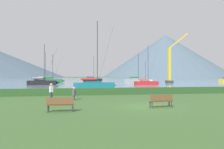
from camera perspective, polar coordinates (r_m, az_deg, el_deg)
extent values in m
plane|color=#3D602D|center=(17.13, 9.73, -8.12)|extent=(1000.00, 1000.00, 0.00)
cube|color=slate|center=(153.05, -8.40, -1.21)|extent=(320.00, 246.00, 0.00)
cube|color=#284C23|center=(27.62, 1.75, -4.31)|extent=(80.00, 1.20, 0.82)
cube|color=#19707A|center=(40.21, -4.60, -2.85)|extent=(7.47, 4.39, 1.11)
cone|color=#19707A|center=(41.96, 0.49, -2.75)|extent=(1.44, 1.26, 0.94)
cube|color=#16646E|center=(40.04, -5.13, -2.29)|extent=(3.01, 2.39, 0.71)
cylinder|color=#333338|center=(40.63, -3.81, 5.55)|extent=(0.14, 0.14, 11.77)
cylinder|color=#333338|center=(39.80, -5.90, -1.21)|extent=(3.08, 1.05, 0.12)
cylinder|color=red|center=(39.80, -5.90, -1.21)|extent=(2.72, 1.22, 0.44)
cylinder|color=#333338|center=(41.30, -1.68, 5.05)|extent=(3.22, 1.02, 11.19)
cube|color=black|center=(59.79, -17.63, -2.02)|extent=(7.13, 2.70, 1.11)
cone|color=black|center=(59.60, -13.77, -2.03)|extent=(1.24, 0.99, 0.94)
cube|color=black|center=(59.81, -18.01, -1.63)|extent=(2.68, 1.80, 0.70)
cylinder|color=#333338|center=(59.81, -17.04, 2.76)|extent=(0.14, 0.14, 9.87)
cylinder|color=#333338|center=(59.86, -18.56, -0.91)|extent=(3.17, 0.25, 0.12)
cylinder|color=gray|center=(59.86, -18.56, -0.91)|extent=(2.71, 0.55, 0.44)
cylinder|color=#333338|center=(59.70, -15.45, 2.52)|extent=(3.35, 0.17, 9.39)
cube|color=#236B38|center=(77.78, -15.49, -1.61)|extent=(7.81, 3.96, 1.17)
cone|color=#236B38|center=(78.37, -12.39, -1.60)|extent=(1.45, 1.23, 1.00)
cube|color=#206032|center=(77.73, -15.80, -1.29)|extent=(3.06, 2.29, 0.75)
cylinder|color=#333338|center=(77.89, -15.02, 1.77)|extent=(0.15, 0.15, 9.07)
cylinder|color=#333338|center=(77.66, -16.25, -0.71)|extent=(3.32, 0.78, 0.13)
cylinder|color=#2D7542|center=(77.66, -16.25, -0.71)|extent=(2.89, 1.01, 0.47)
cylinder|color=#333338|center=(78.11, -13.74, 1.60)|extent=(3.48, 0.72, 8.63)
cube|color=navy|center=(92.46, -17.15, -1.41)|extent=(7.66, 3.48, 1.16)
cone|color=navy|center=(92.63, -14.54, -1.41)|extent=(1.39, 1.14, 0.99)
cube|color=#1B2449|center=(92.45, -17.41, -1.14)|extent=(2.95, 2.12, 0.74)
cylinder|color=#333338|center=(92.54, -16.75, 2.08)|extent=(0.15, 0.15, 11.15)
cylinder|color=#333338|center=(92.43, -17.79, -0.65)|extent=(3.31, 0.56, 0.13)
cylinder|color=tan|center=(92.43, -17.79, -0.65)|extent=(2.86, 0.83, 0.46)
cylinder|color=#333338|center=(92.59, -15.67, 1.90)|extent=(3.49, 0.49, 10.60)
cube|color=white|center=(83.86, 8.35, -1.62)|extent=(6.04, 3.05, 0.91)
cone|color=white|center=(85.55, 10.27, -1.59)|extent=(1.12, 0.95, 0.77)
cube|color=silver|center=(83.69, 8.16, -1.39)|extent=(2.37, 1.77, 0.58)
cylinder|color=#333338|center=(84.10, 8.64, 0.78)|extent=(0.12, 0.12, 6.95)
cylinder|color=#333338|center=(83.45, 7.88, -0.97)|extent=(2.57, 0.59, 0.10)
cylinder|color=red|center=(83.45, 7.88, -0.97)|extent=(2.23, 0.78, 0.36)
cylinder|color=#333338|center=(84.79, 9.44, 0.66)|extent=(2.70, 0.55, 6.62)
cube|color=red|center=(57.38, 8.81, -2.19)|extent=(5.98, 2.25, 0.93)
cone|color=red|center=(58.71, 11.88, -2.15)|extent=(1.04, 0.83, 0.79)
cube|color=#A52020|center=(57.24, 8.50, -1.86)|extent=(2.25, 1.50, 0.59)
cylinder|color=#333338|center=(57.61, 9.27, 2.62)|extent=(0.12, 0.12, 9.57)
cylinder|color=#333338|center=(57.06, 8.04, -1.23)|extent=(2.66, 0.20, 0.10)
cylinder|color=gray|center=(57.06, 8.04, -1.23)|extent=(2.27, 0.46, 0.37)
cylinder|color=#333338|center=(58.14, 10.55, 2.36)|extent=(2.81, 0.13, 9.10)
cube|color=black|center=(94.80, -5.09, -1.39)|extent=(7.81, 3.76, 1.18)
cone|color=black|center=(95.99, -2.62, -1.38)|extent=(1.43, 1.20, 1.00)
cube|color=black|center=(94.68, -5.34, -1.13)|extent=(3.04, 2.23, 0.75)
cylinder|color=#333338|center=(95.01, -4.71, 1.77)|extent=(0.15, 0.15, 10.36)
cylinder|color=#333338|center=(94.52, -5.70, -0.65)|extent=(3.35, 0.68, 0.13)
cylinder|color=#2847A3|center=(94.52, -5.70, -0.65)|extent=(2.90, 0.93, 0.47)
cylinder|color=#333338|center=(95.48, -3.69, 1.60)|extent=(3.52, 0.61, 9.86)
cube|color=#9E9EA3|center=(73.47, 6.37, -1.68)|extent=(8.12, 4.53, 1.21)
cone|color=#9E9EA3|center=(75.88, 9.19, -1.63)|extent=(1.54, 1.33, 1.03)
cube|color=gray|center=(73.23, 6.08, -1.34)|extent=(3.24, 2.52, 0.77)
cylinder|color=#333338|center=(73.85, 6.80, 1.80)|extent=(0.15, 0.15, 8.83)
cylinder|color=#333338|center=(72.89, 5.66, -0.70)|extent=(3.38, 1.02, 0.13)
cylinder|color=#2D7542|center=(72.89, 5.66, -0.70)|extent=(2.97, 1.22, 0.48)
cylinder|color=#333338|center=(74.83, 7.98, 1.60)|extent=(3.54, 0.97, 8.40)
cube|color=brown|center=(14.73, -13.13, -7.63)|extent=(1.73, 0.56, 0.06)
cube|color=brown|center=(14.52, -13.21, -6.64)|extent=(1.71, 0.24, 0.45)
cylinder|color=#333338|center=(14.86, -10.07, -8.44)|extent=(0.08, 0.08, 0.45)
cylinder|color=#333338|center=(15.03, -16.01, -8.34)|extent=(0.08, 0.08, 0.45)
cylinder|color=#333338|center=(14.54, -10.15, -8.62)|extent=(0.08, 0.08, 0.45)
cylinder|color=#333338|center=(14.70, -16.22, -8.52)|extent=(0.08, 0.08, 0.45)
cube|color=brown|center=(16.77, 12.44, -6.74)|extent=(1.75, 0.58, 0.06)
cube|color=brown|center=(16.58, 12.74, -5.86)|extent=(1.72, 0.26, 0.45)
cylinder|color=#333338|center=(17.31, 14.50, -7.28)|extent=(0.08, 0.08, 0.45)
cylinder|color=#333338|center=(16.60, 9.77, -7.59)|extent=(0.08, 0.08, 0.45)
cylinder|color=#333338|center=(17.03, 15.05, -7.40)|extent=(0.08, 0.08, 0.45)
cylinder|color=#333338|center=(16.31, 10.26, -7.72)|extent=(0.08, 0.08, 0.45)
cylinder|color=#2D3347|center=(21.49, -9.76, -5.93)|extent=(0.14, 0.14, 0.45)
cylinder|color=#2D3347|center=(21.67, -9.81, -5.89)|extent=(0.14, 0.14, 0.45)
cylinder|color=#4C4C51|center=(21.54, -9.78, -4.59)|extent=(0.36, 0.36, 0.55)
cylinder|color=#4C4C51|center=(21.30, -9.72, -4.56)|extent=(0.09, 0.09, 0.49)
cylinder|color=#4C4C51|center=(21.78, -9.84, -4.47)|extent=(0.09, 0.09, 0.49)
sphere|color=tan|center=(21.51, -9.78, -3.48)|extent=(0.22, 0.22, 0.22)
cylinder|color=#2D3347|center=(20.50, -15.44, -5.64)|extent=(0.14, 0.14, 0.85)
cylinder|color=#2D3347|center=(20.67, -15.29, -5.59)|extent=(0.14, 0.14, 0.85)
cylinder|color=silver|center=(20.53, -15.36, -3.67)|extent=(0.36, 0.36, 0.55)
cylinder|color=silver|center=(20.30, -15.57, -3.63)|extent=(0.09, 0.09, 0.50)
cylinder|color=silver|center=(20.76, -15.15, -3.56)|extent=(0.09, 0.09, 0.50)
sphere|color=tan|center=(20.51, -15.36, -2.51)|extent=(0.22, 0.22, 0.22)
cube|color=#333338|center=(74.64, 14.55, -1.81)|extent=(2.00, 2.00, 0.80)
cube|color=gold|center=(74.71, 14.54, 2.55)|extent=(0.80, 0.80, 10.55)
cube|color=gold|center=(76.92, 16.73, 8.31)|extent=(6.68, 0.36, 5.32)
cone|color=#4C6070|center=(396.64, 13.62, 4.61)|extent=(218.12, 218.12, 73.11)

